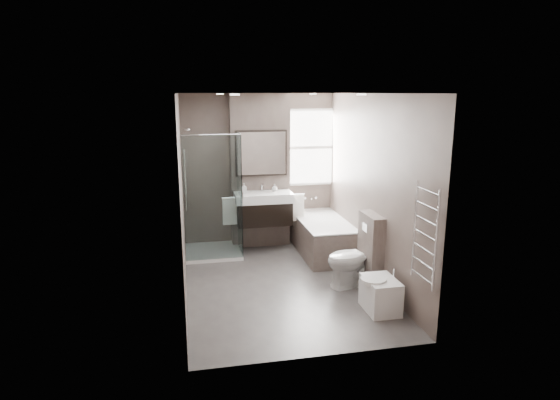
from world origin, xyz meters
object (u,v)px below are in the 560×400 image
object	(u,v)px
bathtub	(322,235)
vanity	(264,208)
toilet	(354,258)
bidet	(380,294)

from	to	relation	value
bathtub	vanity	bearing A→B (deg)	160.63
toilet	bidet	size ratio (longest dim) A/B	1.48
vanity	bathtub	xyz separation A→B (m)	(0.92, -0.33, -0.43)
bathtub	bidet	distance (m)	2.16
bathtub	bidet	xyz separation A→B (m)	(0.09, -2.16, -0.10)
vanity	bathtub	world-z (taller)	vanity
bidet	toilet	bearing A→B (deg)	93.16
toilet	bidet	xyz separation A→B (m)	(0.04, -0.80, -0.18)
vanity	toilet	size ratio (longest dim) A/B	1.21
toilet	bidet	world-z (taller)	toilet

